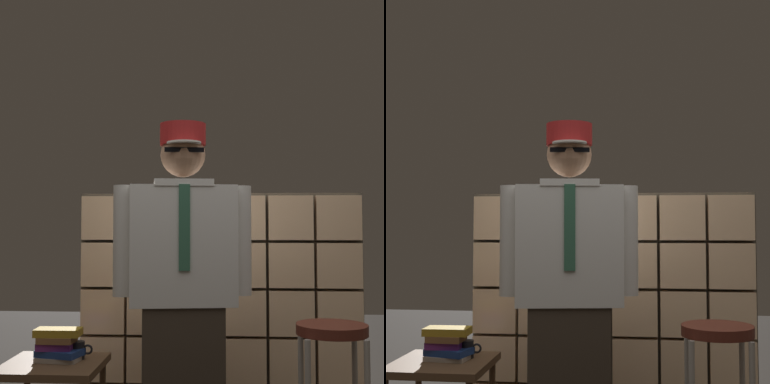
{
  "view_description": "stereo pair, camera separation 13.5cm",
  "coord_description": "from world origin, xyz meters",
  "views": [
    {
      "loc": [
        0.07,
        -2.52,
        1.28
      ],
      "look_at": [
        -0.13,
        0.41,
        1.46
      ],
      "focal_mm": 53.31,
      "sensor_mm": 36.0,
      "label": 1
    },
    {
      "loc": [
        0.2,
        -2.51,
        1.28
      ],
      "look_at": [
        -0.13,
        0.41,
        1.46
      ],
      "focal_mm": 53.31,
      "sensor_mm": 36.0,
      "label": 2
    }
  ],
  "objects": [
    {
      "name": "coffee_mug",
      "position": [
        -0.77,
        0.61,
        0.6
      ],
      "size": [
        0.13,
        0.08,
        0.09
      ],
      "color": "black",
      "rests_on": "side_table"
    },
    {
      "name": "side_table",
      "position": [
        -0.88,
        0.52,
        0.48
      ],
      "size": [
        0.52,
        0.52,
        0.56
      ],
      "color": "#513823",
      "rests_on": "ground"
    },
    {
      "name": "glass_block_wall",
      "position": [
        -0.0,
        1.15,
        0.74
      ],
      "size": [
        1.82,
        0.1,
        1.52
      ],
      "color": "#E0B78C",
      "rests_on": "ground"
    },
    {
      "name": "book_stack",
      "position": [
        -0.87,
        0.56,
        0.64
      ],
      "size": [
        0.26,
        0.21,
        0.17
      ],
      "color": "gray",
      "rests_on": "side_table"
    },
    {
      "name": "bar_stool",
      "position": [
        0.55,
        0.27,
        0.61
      ],
      "size": [
        0.34,
        0.34,
        0.82
      ],
      "color": "#592319",
      "rests_on": "ground"
    },
    {
      "name": "standing_person",
      "position": [
        -0.18,
        0.45,
        0.95
      ],
      "size": [
        0.73,
        0.35,
        1.82
      ],
      "rotation": [
        0.0,
        0.0,
        0.15
      ],
      "color": "#382D23",
      "rests_on": "ground"
    }
  ]
}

